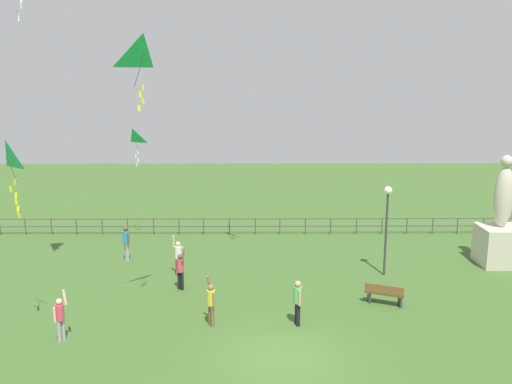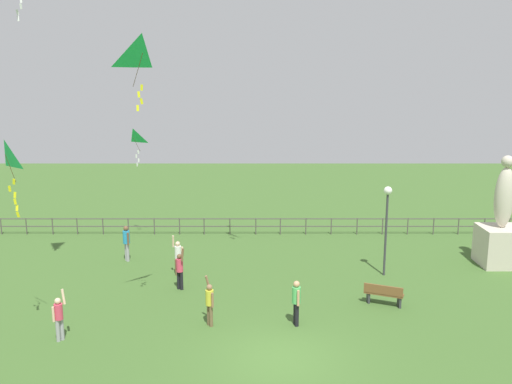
% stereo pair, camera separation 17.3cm
% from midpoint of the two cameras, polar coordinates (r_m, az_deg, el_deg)
% --- Properties ---
extents(ground_plane, '(80.00, 80.00, 0.00)m').
position_cam_midpoint_polar(ground_plane, '(18.32, 2.86, -16.73)').
color(ground_plane, '#3D6028').
extents(statue_monument, '(1.87, 1.87, 5.23)m').
position_cam_midpoint_polar(statue_monument, '(28.44, 24.19, -3.93)').
color(statue_monument, beige).
rests_on(statue_monument, ground_plane).
extents(lamppost, '(0.36, 0.36, 4.07)m').
position_cam_midpoint_polar(lamppost, '(24.93, 13.64, -1.88)').
color(lamppost, '#38383D').
rests_on(lamppost, ground_plane).
extents(park_bench, '(1.54, 0.96, 0.85)m').
position_cam_midpoint_polar(park_bench, '(22.43, 13.32, -10.19)').
color(park_bench, brown).
rests_on(park_bench, ground_plane).
extents(person_0, '(0.34, 0.45, 1.74)m').
position_cam_midpoint_polar(person_0, '(27.36, -12.96, -4.94)').
color(person_0, '#99999E').
rests_on(person_0, ground_plane).
extents(person_1, '(0.49, 0.29, 1.84)m').
position_cam_midpoint_polar(person_1, '(25.05, -7.77, -6.49)').
color(person_1, brown).
rests_on(person_1, ground_plane).
extents(person_2, '(0.42, 0.39, 1.80)m').
position_cam_midpoint_polar(person_2, '(20.05, -19.36, -11.93)').
color(person_2, '#99999E').
rests_on(person_2, ground_plane).
extents(person_3, '(0.34, 0.48, 1.83)m').
position_cam_midpoint_polar(person_3, '(20.06, -4.47, -11.19)').
color(person_3, brown).
rests_on(person_3, ground_plane).
extents(person_4, '(0.44, 0.37, 1.82)m').
position_cam_midpoint_polar(person_4, '(23.42, -7.58, -7.84)').
color(person_4, black).
rests_on(person_4, ground_plane).
extents(person_5, '(0.31, 0.49, 1.68)m').
position_cam_midpoint_polar(person_5, '(20.08, 4.51, -11.04)').
color(person_5, black).
rests_on(person_5, ground_plane).
extents(kite_1, '(0.82, 0.75, 2.58)m').
position_cam_midpoint_polar(kite_1, '(19.29, -24.06, 3.18)').
color(kite_1, '#1EB759').
extents(kite_2, '(0.98, 0.87, 1.96)m').
position_cam_midpoint_polar(kite_2, '(29.52, -12.29, 5.41)').
color(kite_2, '#1EB759').
extents(kite_3, '(1.25, 1.25, 2.38)m').
position_cam_midpoint_polar(kite_3, '(18.40, -11.27, 13.71)').
color(kite_3, '#1EB759').
extents(waterfront_railing, '(36.04, 0.06, 0.95)m').
position_cam_midpoint_polar(waterfront_railing, '(31.16, 1.18, -3.30)').
color(waterfront_railing, '#4C4742').
rests_on(waterfront_railing, ground_plane).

